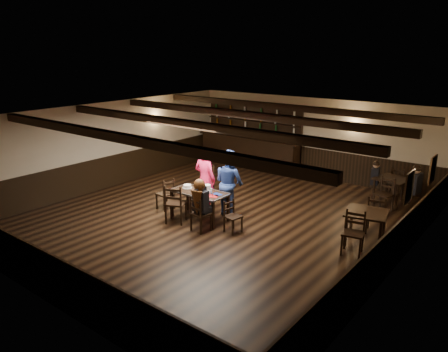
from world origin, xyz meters
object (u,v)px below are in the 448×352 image
Objects in this scene: dining_table at (200,195)px; woman_pink at (205,179)px; chair_near_left at (174,201)px; cake at (187,186)px; chair_near_right at (198,212)px; man_blue at (229,183)px; bar_counter at (250,148)px.

dining_table is 0.86× the size of woman_pink.
chair_near_left is at bearing -115.92° from dining_table.
dining_table is 0.47m from cake.
chair_near_right is 3.41× the size of cake.
cake is at bearing 51.67° from man_blue.
man_blue is (-0.12, 1.38, 0.37)m from chair_near_right.
woman_pink is 0.42× the size of bar_counter.
man_blue is at bearing 94.89° from chair_near_right.
dining_table is at bearing 115.22° from woman_pink.
chair_near_left is 5.98m from bar_counter.
man_blue reaches higher than cake.
chair_near_right reaches higher than dining_table.
man_blue is (0.72, 0.14, 0.00)m from woman_pink.
chair_near_left is 0.82m from chair_near_right.
bar_counter is (-1.67, 5.74, 0.13)m from chair_near_left.
chair_near_left is (-0.30, -0.62, -0.07)m from dining_table.
woman_pink is at bearing 90.93° from chair_near_left.
cake is at bearing 103.34° from chair_near_left.
dining_table is at bearing 128.97° from chair_near_right.
bar_counter is at bearing 113.33° from chair_near_right.
bar_counter is (-2.37, 4.38, -0.16)m from man_blue.
chair_near_right is 1.54m from woman_pink.
dining_table is 0.36× the size of bar_counter.
bar_counter is at bearing -72.90° from woman_pink.
chair_near_left reaches higher than cake.
bar_counter reaches higher than chair_near_right.
chair_near_right is at bearing -66.67° from bar_counter.
bar_counter reaches higher than chair_near_left.
chair_near_right is 1.22m from cake.
chair_near_left is at bearing -76.66° from cake.
bar_counter is (-2.49, 5.76, 0.21)m from chair_near_right.
dining_table is at bearing -68.99° from bar_counter.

